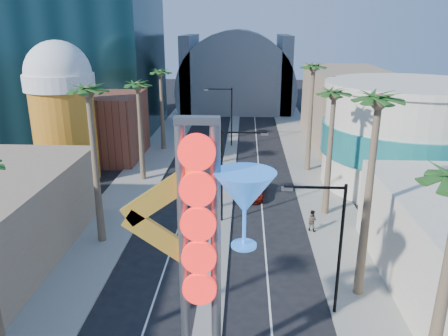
{
  "coord_description": "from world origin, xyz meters",
  "views": [
    {
      "loc": [
        1.9,
        -13.65,
        15.97
      ],
      "look_at": [
        0.21,
        19.73,
        4.91
      ],
      "focal_mm": 35.0,
      "sensor_mm": 36.0,
      "label": 1
    }
  ],
  "objects": [
    {
      "name": "red_pickup",
      "position": [
        2.62,
        26.03,
        0.73
      ],
      "size": [
        3.1,
        5.55,
        1.47
      ],
      "primitive_type": "imported",
      "rotation": [
        0.0,
        0.0,
        -0.13
      ],
      "color": "maroon",
      "rests_on": "ground"
    },
    {
      "name": "median",
      "position": [
        0.0,
        38.0,
        0.07
      ],
      "size": [
        1.6,
        84.0,
        0.15
      ],
      "primitive_type": "cube",
      "color": "gray",
      "rests_on": "ground"
    },
    {
      "name": "streetlight_1",
      "position": [
        -0.55,
        44.0,
        4.88
      ],
      "size": [
        3.79,
        0.25,
        8.0
      ],
      "color": "black",
      "rests_on": "ground"
    },
    {
      "name": "canopy",
      "position": [
        0.0,
        72.0,
        4.31
      ],
      "size": [
        22.0,
        16.0,
        22.0
      ],
      "color": "slate",
      "rests_on": "ground"
    },
    {
      "name": "streetlight_0",
      "position": [
        0.55,
        20.0,
        4.88
      ],
      "size": [
        3.79,
        0.25,
        8.0
      ],
      "color": "black",
      "rests_on": "ground"
    },
    {
      "name": "palm_7",
      "position": [
        9.0,
        34.0,
        10.82
      ],
      "size": [
        2.4,
        2.4,
        12.7
      ],
      "color": "brown",
      "rests_on": "ground"
    },
    {
      "name": "streetlight_2",
      "position": [
        6.72,
        8.0,
        4.83
      ],
      "size": [
        3.45,
        0.25,
        8.0
      ],
      "color": "black",
      "rests_on": "ground"
    },
    {
      "name": "palm_3",
      "position": [
        -9.0,
        42.0,
        9.48
      ],
      "size": [
        2.4,
        2.4,
        11.2
      ],
      "color": "brown",
      "rests_on": "ground"
    },
    {
      "name": "pedestrian_b",
      "position": [
        7.3,
        18.47,
        1.03
      ],
      "size": [
        1.07,
        0.99,
        1.75
      ],
      "primitive_type": "imported",
      "rotation": [
        0.0,
        0.0,
        2.64
      ],
      "color": "gray",
      "rests_on": "sidewalk_east"
    },
    {
      "name": "sidewalk_east",
      "position": [
        9.5,
        35.0,
        0.07
      ],
      "size": [
        5.0,
        100.0,
        0.15
      ],
      "primitive_type": "cube",
      "color": "gray",
      "rests_on": "ground"
    },
    {
      "name": "filler_east",
      "position": [
        16.0,
        48.0,
        5.0
      ],
      "size": [
        10.0,
        20.0,
        10.0
      ],
      "primitive_type": "cube",
      "color": "#8F7B5C",
      "rests_on": "ground"
    },
    {
      "name": "palm_1",
      "position": [
        -9.0,
        16.0,
        10.82
      ],
      "size": [
        2.4,
        2.4,
        12.7
      ],
      "color": "brown",
      "rests_on": "ground"
    },
    {
      "name": "neon_sign",
      "position": [
        0.82,
        2.96,
        7.31
      ],
      "size": [
        6.53,
        2.6,
        12.55
      ],
      "color": "gray",
      "rests_on": "ground"
    },
    {
      "name": "palm_6",
      "position": [
        9.0,
        22.0,
        9.93
      ],
      "size": [
        2.4,
        2.4,
        11.7
      ],
      "color": "brown",
      "rests_on": "ground"
    },
    {
      "name": "sidewalk_west",
      "position": [
        -9.5,
        35.0,
        0.07
      ],
      "size": [
        5.0,
        100.0,
        0.15
      ],
      "primitive_type": "cube",
      "color": "gray",
      "rests_on": "ground"
    },
    {
      "name": "turquoise_building",
      "position": [
        18.0,
        30.0,
        5.25
      ],
      "size": [
        16.6,
        16.6,
        10.6
      ],
      "color": "beige",
      "rests_on": "ground"
    },
    {
      "name": "brick_filler_west",
      "position": [
        -16.0,
        38.0,
        4.0
      ],
      "size": [
        10.0,
        10.0,
        8.0
      ],
      "primitive_type": "cube",
      "color": "brown",
      "rests_on": "ground"
    },
    {
      "name": "beer_mug",
      "position": [
        -17.0,
        30.0,
        7.84
      ],
      "size": [
        7.0,
        7.0,
        14.5
      ],
      "color": "#C3791A",
      "rests_on": "ground"
    },
    {
      "name": "palm_5",
      "position": [
        9.0,
        10.0,
        11.27
      ],
      "size": [
        2.4,
        2.4,
        13.2
      ],
      "color": "brown",
      "rests_on": "ground"
    },
    {
      "name": "palm_2",
      "position": [
        -9.0,
        30.0,
        9.48
      ],
      "size": [
        2.4,
        2.4,
        11.2
      ],
      "color": "brown",
      "rests_on": "ground"
    }
  ]
}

